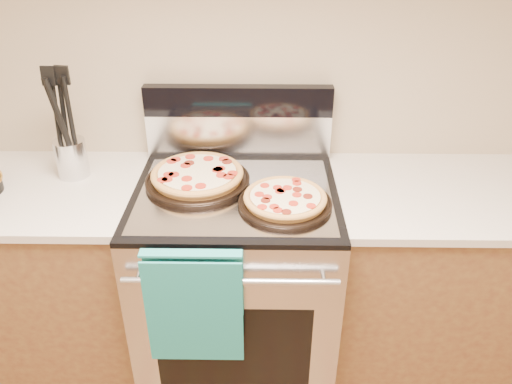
{
  "coord_description": "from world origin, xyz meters",
  "views": [
    {
      "loc": [
        0.1,
        0.04,
        1.84
      ],
      "look_at": [
        0.08,
        1.55,
        0.97
      ],
      "focal_mm": 35.0,
      "sensor_mm": 36.0,
      "label": 1
    }
  ],
  "objects_px": {
    "pepperoni_pizza_front": "(285,200)",
    "utensil_crock": "(72,158)",
    "pepperoni_pizza_back": "(198,176)",
    "range_body": "(238,288)"
  },
  "relations": [
    {
      "from": "pepperoni_pizza_back",
      "to": "pepperoni_pizza_front",
      "type": "relative_size",
      "value": 1.2
    },
    {
      "from": "utensil_crock",
      "to": "pepperoni_pizza_back",
      "type": "bearing_deg",
      "value": -9.31
    },
    {
      "from": "range_body",
      "to": "pepperoni_pizza_back",
      "type": "relative_size",
      "value": 2.31
    },
    {
      "from": "pepperoni_pizza_front",
      "to": "utensil_crock",
      "type": "xyz_separation_m",
      "value": [
        -0.83,
        0.24,
        0.04
      ]
    },
    {
      "from": "range_body",
      "to": "utensil_crock",
      "type": "distance_m",
      "value": 0.85
    },
    {
      "from": "range_body",
      "to": "pepperoni_pizza_back",
      "type": "xyz_separation_m",
      "value": [
        -0.15,
        0.05,
        0.5
      ]
    },
    {
      "from": "pepperoni_pizza_back",
      "to": "pepperoni_pizza_front",
      "type": "height_order",
      "value": "pepperoni_pizza_back"
    },
    {
      "from": "range_body",
      "to": "utensil_crock",
      "type": "xyz_separation_m",
      "value": [
        -0.65,
        0.13,
        0.54
      ]
    },
    {
      "from": "range_body",
      "to": "pepperoni_pizza_front",
      "type": "relative_size",
      "value": 2.76
    },
    {
      "from": "range_body",
      "to": "utensil_crock",
      "type": "relative_size",
      "value": 5.98
    }
  ]
}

